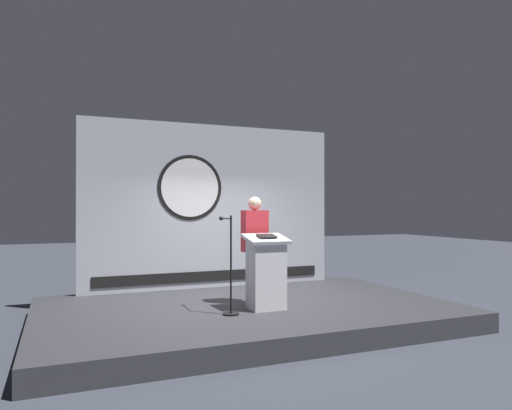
% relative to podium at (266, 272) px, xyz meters
% --- Properties ---
extents(ground_plane, '(40.00, 40.00, 0.00)m').
position_rel_podium_xyz_m(ground_plane, '(-0.14, 0.44, -0.86)').
color(ground_plane, '#383D47').
extents(stage_platform, '(6.40, 4.00, 0.30)m').
position_rel_podium_xyz_m(stage_platform, '(-0.14, 0.44, -0.71)').
color(stage_platform, '#333338').
rests_on(stage_platform, ground).
extents(banner_display, '(5.02, 0.12, 3.18)m').
position_rel_podium_xyz_m(banner_display, '(-0.15, 2.28, 1.02)').
color(banner_display, '#B2B7C1').
rests_on(banner_display, stage_platform).
extents(podium, '(0.64, 0.50, 1.15)m').
position_rel_podium_xyz_m(podium, '(0.00, 0.00, 0.00)').
color(podium, silver).
rests_on(podium, stage_platform).
extents(speaker_person, '(0.40, 0.26, 1.73)m').
position_rel_podium_xyz_m(speaker_person, '(0.01, 0.48, 0.32)').
color(speaker_person, black).
rests_on(speaker_person, stage_platform).
extents(microphone_stand, '(0.24, 0.60, 1.44)m').
position_rel_podium_xyz_m(microphone_stand, '(-0.62, -0.09, -0.05)').
color(microphone_stand, black).
rests_on(microphone_stand, stage_platform).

